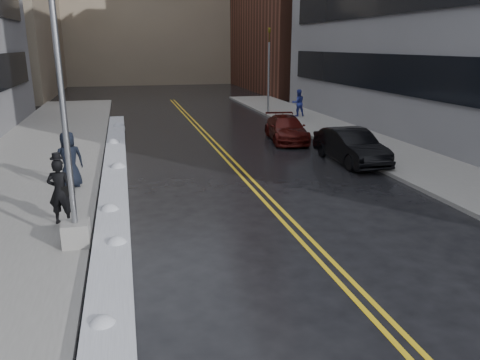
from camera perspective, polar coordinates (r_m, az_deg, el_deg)
ground at (r=10.85m, az=-2.12°, el=-11.10°), size 160.00×160.00×0.00m
sidewalk_west at (r=20.42m, az=-24.23°, el=0.84°), size 5.50×50.00×0.15m
sidewalk_east at (r=23.34m, az=17.25°, el=3.33°), size 4.00×50.00×0.15m
lane_line_left at (r=20.53m, az=-1.44°, el=2.16°), size 0.12×50.00×0.01m
lane_line_right at (r=20.59m, az=-0.62°, el=2.21°), size 0.12×50.00×0.01m
snow_ridge at (r=18.11m, az=-15.03°, el=0.23°), size 0.90×30.00×0.34m
lamppost at (r=11.79m, az=-20.27°, el=3.23°), size 0.65×0.65×7.62m
fire_hydrant at (r=22.75m, az=15.18°, el=4.39°), size 0.26×0.26×0.73m
traffic_signal at (r=35.08m, az=3.51°, el=13.57°), size 0.16×0.20×6.00m
pedestrian_fedora at (r=13.81m, az=-21.08°, el=-1.32°), size 0.75×0.57×1.85m
pedestrian_c at (r=17.26m, az=-20.12°, el=2.35°), size 1.13×0.93×1.98m
pedestrian_east at (r=33.27m, az=7.10°, el=9.32°), size 0.91×0.71×1.85m
car_black at (r=20.86m, az=13.35°, el=4.02°), size 1.71×4.54×1.48m
car_maroon at (r=25.22m, az=5.68°, el=6.23°), size 2.43×4.72×1.31m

